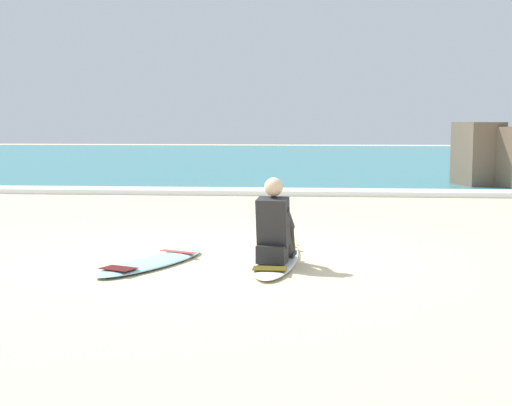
% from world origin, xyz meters
% --- Properties ---
extents(ground_plane, '(80.00, 80.00, 0.00)m').
position_xyz_m(ground_plane, '(0.00, 0.00, 0.00)').
color(ground_plane, beige).
extents(sea, '(80.00, 28.00, 0.10)m').
position_xyz_m(sea, '(0.00, 21.39, 0.05)').
color(sea, teal).
rests_on(sea, ground).
extents(breaking_foam, '(80.00, 0.90, 0.11)m').
position_xyz_m(breaking_foam, '(0.00, 7.69, 0.06)').
color(breaking_foam, white).
rests_on(breaking_foam, ground).
extents(surfboard_main, '(0.58, 2.53, 0.08)m').
position_xyz_m(surfboard_main, '(0.67, -0.11, 0.04)').
color(surfboard_main, white).
rests_on(surfboard_main, ground).
extents(surfer_seated, '(0.44, 0.74, 0.95)m').
position_xyz_m(surfer_seated, '(0.68, -0.49, 0.44)').
color(surfer_seated, '#232326').
rests_on(surfer_seated, surfboard_main).
extents(surfboard_spare_near, '(1.23, 1.96, 0.08)m').
position_xyz_m(surfboard_spare_near, '(-0.73, -0.49, 0.04)').
color(surfboard_spare_near, '#9ED1E5').
rests_on(surfboard_spare_near, ground).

